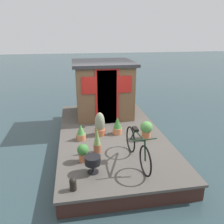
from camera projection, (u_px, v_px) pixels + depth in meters
ground_plane at (111, 145)px, 6.77m from camera, size 60.00×60.00×0.00m
houseboat_deck at (111, 139)px, 6.70m from camera, size 5.40×2.92×0.42m
houseboat_cabin at (103, 88)px, 7.78m from camera, size 1.93×2.03×1.85m
bicycle at (137, 148)px, 5.01m from camera, size 1.63×0.50×0.77m
potted_plant_mint at (81, 133)px, 6.11m from camera, size 0.25×0.25×0.44m
potted_plant_succulent at (100, 125)px, 6.37m from camera, size 0.30×0.30×0.67m
potted_plant_rosemary at (117, 126)px, 6.45m from camera, size 0.26×0.26×0.51m
potted_plant_lavender at (83, 152)px, 5.08m from camera, size 0.26×0.26×0.41m
potted_plant_ivy at (146, 129)px, 6.15m from camera, size 0.33×0.33×0.50m
potted_plant_thyme at (97, 141)px, 5.42m from camera, size 0.18×0.18×0.66m
charcoal_grill at (93, 161)px, 4.66m from camera, size 0.34×0.34×0.37m
mooring_bollard at (73, 184)px, 4.18m from camera, size 0.13×0.13×0.26m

